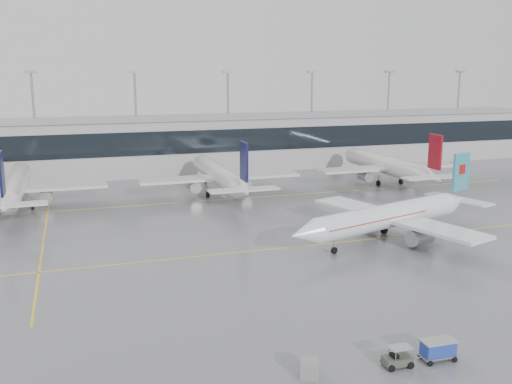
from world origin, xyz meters
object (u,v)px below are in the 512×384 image
object	(u,v)px
baggage_tug	(397,360)
baggage_cart	(438,349)
air_canada_jet	(394,215)
gse_unit	(309,369)

from	to	relation	value
baggage_tug	baggage_cart	size ratio (longest dim) A/B	1.20
air_canada_jet	gse_unit	size ratio (longest dim) A/B	24.16
air_canada_jet	gse_unit	bearing A→B (deg)	32.32
baggage_cart	gse_unit	distance (m)	10.79
air_canada_jet	baggage_tug	distance (m)	35.16
air_canada_jet	gse_unit	xyz separation A→B (m)	(-24.98, -29.53, -2.67)
air_canada_jet	baggage_cart	xyz separation A→B (m)	(-14.22, -30.29, -2.38)
air_canada_jet	baggage_tug	xyz separation A→B (m)	(-17.82, -30.18, -2.80)
baggage_cart	gse_unit	xyz separation A→B (m)	(-10.76, 0.75, -0.29)
baggage_tug	baggage_cart	bearing A→B (deg)	0.00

